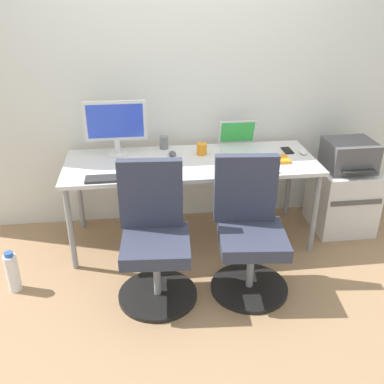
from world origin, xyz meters
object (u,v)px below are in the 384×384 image
(office_chair_right, at_px, (249,233))
(water_bottle_on_floor, at_px, (13,272))
(printer, at_px, (349,155))
(open_laptop, at_px, (239,143))
(side_cabinet, at_px, (342,198))
(desktop_monitor, at_px, (116,124))
(office_chair_left, at_px, (155,239))
(coffee_mug, at_px, (202,149))

(office_chair_right, height_order, water_bottle_on_floor, office_chair_right)
(printer, bearing_deg, open_laptop, 169.09)
(side_cabinet, bearing_deg, desktop_monitor, 174.58)
(desktop_monitor, bearing_deg, side_cabinet, -5.42)
(office_chair_left, xyz_separation_m, coffee_mug, (0.43, 0.78, 0.32))
(office_chair_left, distance_m, office_chair_right, 0.64)
(desktop_monitor, xyz_separation_m, coffee_mug, (0.67, -0.09, -0.20))
(office_chair_right, height_order, printer, office_chair_right)
(office_chair_right, xyz_separation_m, desktop_monitor, (-0.88, 0.87, 0.53))
(water_bottle_on_floor, distance_m, coffee_mug, 1.66)
(office_chair_left, distance_m, water_bottle_on_floor, 1.03)
(printer, bearing_deg, office_chair_left, -157.07)
(side_cabinet, distance_m, water_bottle_on_floor, 2.68)
(side_cabinet, relative_size, water_bottle_on_floor, 1.77)
(office_chair_right, bearing_deg, coffee_mug, 105.35)
(office_chair_right, distance_m, printer, 1.23)
(office_chair_left, relative_size, water_bottle_on_floor, 3.03)
(office_chair_left, bearing_deg, coffee_mug, 61.39)
(side_cabinet, bearing_deg, water_bottle_on_floor, -168.04)
(water_bottle_on_floor, relative_size, desktop_monitor, 0.65)
(open_laptop, height_order, coffee_mug, open_laptop)
(open_laptop, distance_m, coffee_mug, 0.33)
(printer, xyz_separation_m, coffee_mug, (-1.21, 0.09, 0.08))
(office_chair_right, distance_m, coffee_mug, 0.87)
(printer, relative_size, coffee_mug, 4.35)
(office_chair_left, xyz_separation_m, desktop_monitor, (-0.24, 0.87, 0.53))
(side_cabinet, bearing_deg, coffee_mug, 175.79)
(printer, distance_m, desktop_monitor, 1.90)
(office_chair_right, bearing_deg, office_chair_left, 179.99)
(office_chair_left, bearing_deg, office_chair_right, -0.01)
(open_laptop, bearing_deg, coffee_mug, -165.93)
(office_chair_left, height_order, desktop_monitor, desktop_monitor)
(side_cabinet, distance_m, coffee_mug, 1.30)
(desktop_monitor, bearing_deg, water_bottle_on_floor, -135.42)
(water_bottle_on_floor, height_order, open_laptop, open_laptop)
(office_chair_right, relative_size, water_bottle_on_floor, 3.03)
(office_chair_right, height_order, desktop_monitor, desktop_monitor)
(desktop_monitor, relative_size, coffee_mug, 5.22)
(printer, bearing_deg, coffee_mug, 175.75)
(office_chair_left, distance_m, open_laptop, 1.19)
(water_bottle_on_floor, height_order, desktop_monitor, desktop_monitor)
(side_cabinet, distance_m, open_laptop, 1.02)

